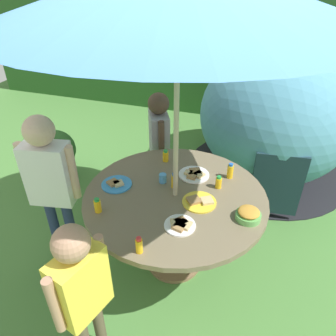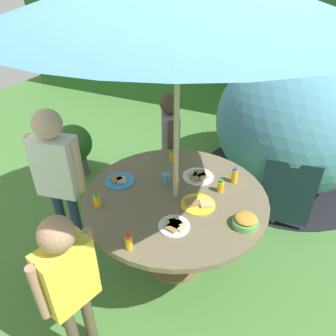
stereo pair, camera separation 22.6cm
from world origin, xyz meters
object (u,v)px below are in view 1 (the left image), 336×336
object	(u,v)px
plate_center_front	(116,184)
cup_near	(163,178)
garden_table	(175,205)
child_in_grey_shirt	(159,135)
wooden_chair	(265,148)
juice_bottle_back_edge	(230,171)
plate_mid_right	(180,225)
juice_bottle_front_edge	(166,156)
dome_tent	(275,115)
snack_bowl	(248,214)
potted_plant	(57,153)
juice_bottle_center_back	(139,245)
juice_bottle_near_right	(174,181)
juice_bottle_mid_left	(98,206)
plate_far_left	(194,174)
child_in_yellow_shirt	(81,285)
juice_bottle_far_right	(219,182)
child_in_white_shirt	(49,174)
plate_near_left	(199,202)

from	to	relation	value
plate_center_front	cup_near	size ratio (longest dim) A/B	3.24
garden_table	child_in_grey_shirt	world-z (taller)	child_in_grey_shirt
wooden_chair	juice_bottle_back_edge	world-z (taller)	wooden_chair
plate_mid_right	juice_bottle_front_edge	xyz separation A→B (m)	(-0.35, 0.75, 0.04)
dome_tent	juice_bottle_back_edge	size ratio (longest dim) A/B	16.47
plate_mid_right	cup_near	size ratio (longest dim) A/B	2.87
plate_mid_right	snack_bowl	bearing A→B (deg)	26.97
wooden_chair	potted_plant	bearing A→B (deg)	-141.99
dome_tent	snack_bowl	xyz separation A→B (m)	(-0.11, -1.87, 0.05)
wooden_chair	juice_bottle_center_back	size ratio (longest dim) A/B	8.80
juice_bottle_near_right	juice_bottle_back_edge	xyz separation A→B (m)	(0.39, 0.26, 0.00)
garden_table	juice_bottle_near_right	size ratio (longest dim) A/B	10.99
child_in_grey_shirt	juice_bottle_mid_left	bearing A→B (deg)	-28.51
plate_far_left	plate_mid_right	distance (m)	0.61
potted_plant	plate_center_front	size ratio (longest dim) A/B	2.71
wooden_chair	child_in_yellow_shirt	xyz separation A→B (m)	(-0.87, -2.18, 0.17)
dome_tent	juice_bottle_far_right	world-z (taller)	dome_tent
child_in_white_shirt	juice_bottle_far_right	size ratio (longest dim) A/B	12.83
juice_bottle_mid_left	juice_bottle_back_edge	bearing A→B (deg)	40.76
juice_bottle_near_right	juice_bottle_front_edge	size ratio (longest dim) A/B	1.17
plate_center_front	juice_bottle_mid_left	distance (m)	0.33
child_in_grey_shirt	snack_bowl	xyz separation A→B (m)	(0.97, -0.94, 0.02)
garden_table	plate_near_left	world-z (taller)	plate_near_left
plate_far_left	juice_bottle_far_right	distance (m)	0.24
child_in_grey_shirt	juice_bottle_front_edge	world-z (taller)	child_in_grey_shirt
child_in_yellow_shirt	plate_far_left	distance (m)	1.26
juice_bottle_near_right	juice_bottle_front_edge	distance (m)	0.39
wooden_chair	plate_mid_right	size ratio (longest dim) A/B	4.86
plate_mid_right	child_in_yellow_shirt	bearing A→B (deg)	-123.26
plate_center_front	juice_bottle_center_back	bearing A→B (deg)	-53.26
child_in_yellow_shirt	juice_bottle_center_back	distance (m)	0.39
child_in_yellow_shirt	potted_plant	bearing A→B (deg)	55.34
wooden_chair	juice_bottle_mid_left	distance (m)	1.95
juice_bottle_front_edge	juice_bottle_center_back	bearing A→B (deg)	-80.37
juice_bottle_far_right	juice_bottle_back_edge	bearing A→B (deg)	69.05
wooden_chair	juice_bottle_center_back	xyz separation A→B (m)	(-0.65, -1.87, 0.23)
garden_table	child_in_white_shirt	size ratio (longest dim) A/B	1.03
child_in_white_shirt	dome_tent	bearing A→B (deg)	39.60
potted_plant	plate_near_left	world-z (taller)	plate_near_left
juice_bottle_front_edge	juice_bottle_near_right	bearing A→B (deg)	-61.77
potted_plant	juice_bottle_near_right	bearing A→B (deg)	-22.91
wooden_chair	juice_bottle_near_right	size ratio (longest dim) A/B	8.17
child_in_yellow_shirt	juice_bottle_mid_left	xyz separation A→B (m)	(-0.20, 0.57, 0.06)
garden_table	wooden_chair	bearing A→B (deg)	64.23
plate_center_front	plate_far_left	bearing A→B (deg)	30.02
dome_tent	juice_bottle_back_edge	bearing A→B (deg)	-108.99
wooden_chair	snack_bowl	xyz separation A→B (m)	(-0.06, -1.37, 0.22)
juice_bottle_far_right	wooden_chair	bearing A→B (deg)	73.63
juice_bottle_center_back	juice_bottle_back_edge	distance (m)	1.04
plate_center_front	juice_bottle_back_edge	xyz separation A→B (m)	(0.83, 0.38, 0.05)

